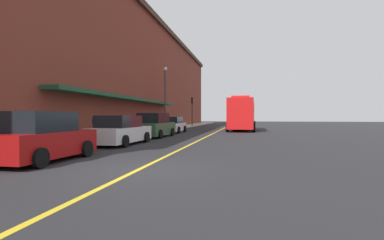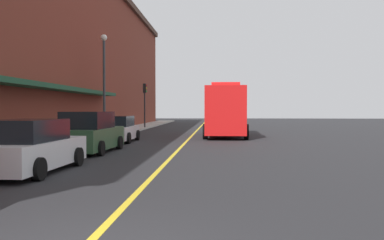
% 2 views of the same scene
% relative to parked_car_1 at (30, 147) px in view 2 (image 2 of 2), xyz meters
% --- Properties ---
extents(ground_plane, '(112.00, 112.00, 0.00)m').
position_rel_parked_car_1_xyz_m(ground_plane, '(3.88, 18.10, -0.77)').
color(ground_plane, '#232326').
extents(sidewalk_left, '(2.40, 70.00, 0.15)m').
position_rel_parked_car_1_xyz_m(sidewalk_left, '(-2.32, 18.10, -0.70)').
color(sidewalk_left, '#ADA8A0').
rests_on(sidewalk_left, ground).
extents(lane_center_stripe, '(0.16, 70.00, 0.01)m').
position_rel_parked_car_1_xyz_m(lane_center_stripe, '(3.88, 18.10, -0.77)').
color(lane_center_stripe, gold).
rests_on(lane_center_stripe, ground).
extents(brick_building_left, '(9.65, 64.00, 13.25)m').
position_rel_parked_car_1_xyz_m(brick_building_left, '(-7.75, 17.09, 5.87)').
color(brick_building_left, maroon).
rests_on(brick_building_left, ground).
extents(parked_car_1, '(2.19, 4.75, 1.64)m').
position_rel_parked_car_1_xyz_m(parked_car_1, '(0.00, 0.00, 0.00)').
color(parked_car_1, silver).
rests_on(parked_car_1, ground).
extents(parked_car_2, '(2.24, 4.78, 1.84)m').
position_rel_parked_car_1_xyz_m(parked_car_2, '(-0.00, 5.93, 0.08)').
color(parked_car_2, '#2D5133').
rests_on(parked_car_2, ground).
extents(parked_car_3, '(1.97, 4.25, 1.54)m').
position_rel_parked_car_1_xyz_m(parked_car_3, '(-0.13, 11.83, -0.04)').
color(parked_car_3, silver).
rests_on(parked_car_3, ground).
extents(fire_truck, '(3.09, 8.95, 3.65)m').
position_rel_parked_car_1_xyz_m(fire_truck, '(6.35, 17.36, 0.97)').
color(fire_truck, red).
rests_on(fire_truck, ground).
extents(parking_meter_1, '(0.14, 0.18, 1.33)m').
position_rel_parked_car_1_xyz_m(parking_meter_1, '(-1.47, 9.13, 0.29)').
color(parking_meter_1, '#4C4C51').
rests_on(parking_meter_1, sidewalk_left).
extents(street_lamp_left, '(0.44, 0.44, 6.94)m').
position_rel_parked_car_1_xyz_m(street_lamp_left, '(-2.07, 15.81, 3.63)').
color(street_lamp_left, '#33383D').
rests_on(street_lamp_left, sidewalk_left).
extents(traffic_light_near, '(0.38, 0.36, 4.30)m').
position_rel_parked_car_1_xyz_m(traffic_light_near, '(-1.41, 28.01, 2.38)').
color(traffic_light_near, '#232326').
rests_on(traffic_light_near, sidewalk_left).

